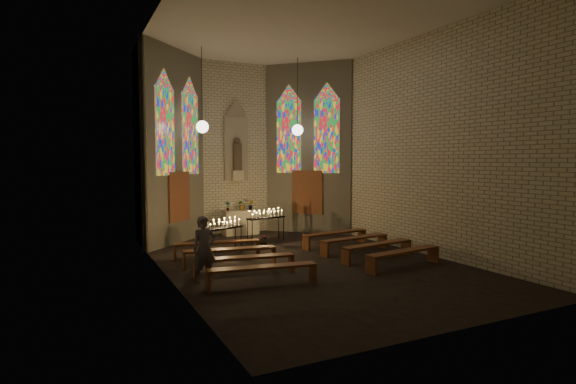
% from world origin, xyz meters
% --- Properties ---
extents(floor, '(12.00, 12.00, 0.00)m').
position_xyz_m(floor, '(0.00, 0.00, 0.00)').
color(floor, black).
rests_on(floor, ground).
extents(room, '(8.22, 12.43, 7.00)m').
position_xyz_m(room, '(-0.00, 3.37, 3.72)').
color(room, beige).
rests_on(room, ground).
extents(altar, '(1.40, 0.60, 1.00)m').
position_xyz_m(altar, '(0.00, 5.45, 0.50)').
color(altar, beige).
rests_on(altar, ground).
extents(flower_vase_left, '(0.20, 0.14, 0.37)m').
position_xyz_m(flower_vase_left, '(-0.55, 5.44, 1.19)').
color(flower_vase_left, '#4C723F').
rests_on(flower_vase_left, altar).
extents(flower_vase_center, '(0.42, 0.37, 0.44)m').
position_xyz_m(flower_vase_center, '(0.11, 5.51, 1.22)').
color(flower_vase_center, '#4C723F').
rests_on(flower_vase_center, altar).
extents(flower_vase_right, '(0.27, 0.25, 0.40)m').
position_xyz_m(flower_vase_right, '(0.42, 5.36, 1.20)').
color(flower_vase_right, '#4C723F').
rests_on(flower_vase_right, altar).
extents(aisle_flower_pot, '(0.26, 0.26, 0.42)m').
position_xyz_m(aisle_flower_pot, '(-0.22, 2.51, 0.21)').
color(aisle_flower_pot, '#4C723F').
rests_on(aisle_flower_pot, ground).
extents(votive_stand_left, '(1.54, 0.90, 1.12)m').
position_xyz_m(votive_stand_left, '(-1.95, 1.86, 0.96)').
color(votive_stand_left, black).
rests_on(votive_stand_left, ground).
extents(votive_stand_right, '(1.60, 0.75, 1.14)m').
position_xyz_m(votive_stand_right, '(0.29, 3.51, 0.98)').
color(votive_stand_right, black).
rests_on(votive_stand_right, ground).
extents(pew_left_0, '(2.65, 0.75, 0.50)m').
position_xyz_m(pew_left_0, '(-2.14, 1.65, 0.41)').
color(pew_left_0, '#5C311A').
rests_on(pew_left_0, ground).
extents(pew_right_0, '(2.65, 0.75, 0.50)m').
position_xyz_m(pew_right_0, '(2.14, 1.65, 0.41)').
color(pew_right_0, '#5C311A').
rests_on(pew_right_0, ground).
extents(pew_left_1, '(2.65, 0.75, 0.50)m').
position_xyz_m(pew_left_1, '(-2.14, 0.45, 0.41)').
color(pew_left_1, '#5C311A').
rests_on(pew_left_1, ground).
extents(pew_right_1, '(2.65, 0.75, 0.50)m').
position_xyz_m(pew_right_1, '(2.14, 0.45, 0.41)').
color(pew_right_1, '#5C311A').
rests_on(pew_right_1, ground).
extents(pew_left_2, '(2.65, 0.75, 0.50)m').
position_xyz_m(pew_left_2, '(-2.14, -0.75, 0.41)').
color(pew_left_2, '#5C311A').
rests_on(pew_left_2, ground).
extents(pew_right_2, '(2.65, 0.75, 0.50)m').
position_xyz_m(pew_right_2, '(2.14, -0.75, 0.41)').
color(pew_right_2, '#5C311A').
rests_on(pew_right_2, ground).
extents(pew_left_3, '(2.65, 0.75, 0.50)m').
position_xyz_m(pew_left_3, '(-2.14, -1.95, 0.41)').
color(pew_left_3, '#5C311A').
rests_on(pew_left_3, ground).
extents(pew_right_3, '(2.65, 0.75, 0.50)m').
position_xyz_m(pew_right_3, '(2.14, -1.95, 0.41)').
color(pew_right_3, '#5C311A').
rests_on(pew_right_3, ground).
extents(visitor, '(0.61, 0.41, 1.64)m').
position_xyz_m(visitor, '(-3.26, -0.89, 0.82)').
color(visitor, '#56545F').
rests_on(visitor, ground).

